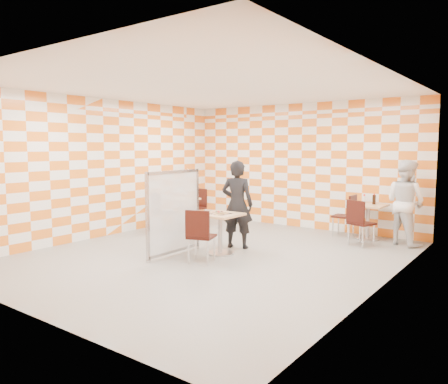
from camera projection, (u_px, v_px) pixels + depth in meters
name	position (u px, v px, depth m)	size (l,w,h in m)	color
room_shell	(231.00, 172.00, 8.20)	(7.00, 7.00, 7.00)	gray
main_table	(220.00, 227.00, 8.00)	(0.70, 0.70, 0.75)	tan
second_table	(368.00, 216.00, 9.25)	(0.70, 0.70, 0.75)	tan
empty_table	(181.00, 208.00, 10.33)	(0.70, 0.70, 0.75)	tan
chair_main_front	(200.00, 232.00, 7.30)	(0.54, 0.54, 0.92)	black
chair_second_front	(359.00, 219.00, 8.59)	(0.54, 0.54, 0.92)	black
chair_second_side	(348.00, 212.00, 9.47)	(0.44, 0.43, 0.92)	black
chair_empty_near	(160.00, 209.00, 9.94)	(0.53, 0.54, 0.92)	black
chair_empty_far	(198.00, 204.00, 10.85)	(0.48, 0.49, 0.92)	black
partition	(174.00, 212.00, 7.87)	(0.08, 1.38, 1.55)	white
man_dark	(237.00, 204.00, 8.45)	(0.62, 0.41, 1.71)	black
man_white	(405.00, 202.00, 8.73)	(0.83, 0.65, 1.71)	white
pizza_on_foil	(220.00, 213.00, 7.96)	(0.40, 0.40, 0.04)	silver
sport_bottle	(364.00, 199.00, 9.38)	(0.06, 0.06, 0.20)	white
soda_bottle	(374.00, 199.00, 9.23)	(0.07, 0.07, 0.23)	black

